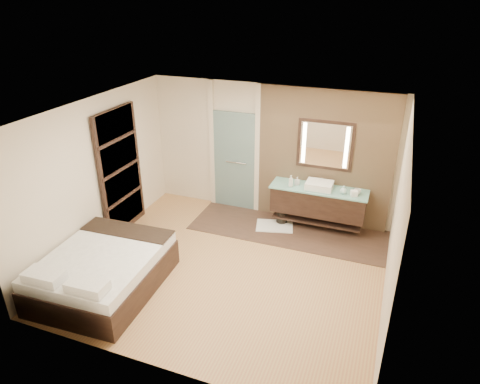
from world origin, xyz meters
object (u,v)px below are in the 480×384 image
at_px(mirror_unit, 325,145).
at_px(bed, 103,271).
at_px(vanity, 318,201).
at_px(waste_bin, 282,217).

height_order(mirror_unit, bed, mirror_unit).
xyz_separation_m(vanity, waste_bin, (-0.69, -0.07, -0.44)).
height_order(mirror_unit, waste_bin, mirror_unit).
xyz_separation_m(mirror_unit, waste_bin, (-0.69, -0.31, -1.51)).
bearing_deg(mirror_unit, waste_bin, -156.05).
bearing_deg(vanity, mirror_unit, 90.00).
bearing_deg(bed, vanity, 45.64).
height_order(vanity, bed, vanity).
distance_m(mirror_unit, bed, 4.51).
height_order(vanity, mirror_unit, mirror_unit).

